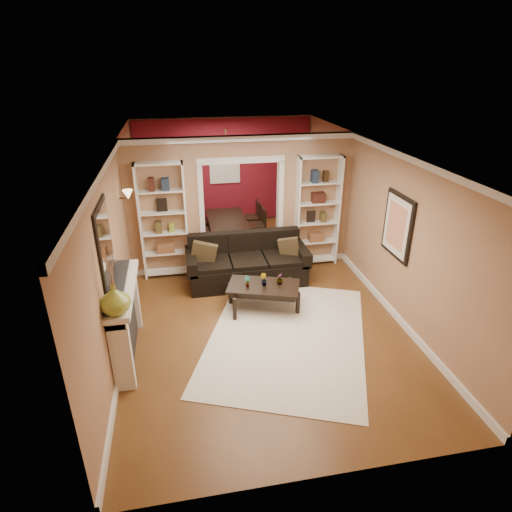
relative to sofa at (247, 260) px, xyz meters
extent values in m
plane|color=brown|center=(0.01, -0.45, -0.46)|extent=(8.00, 8.00, 0.00)
plane|color=white|center=(0.01, -0.45, 2.24)|extent=(8.00, 8.00, 0.00)
plane|color=#AB7D5A|center=(0.01, 3.55, 0.89)|extent=(8.00, 0.00, 8.00)
plane|color=#AB7D5A|center=(0.01, -4.45, 0.89)|extent=(8.00, 0.00, 8.00)
plane|color=#AB7D5A|center=(-2.24, -0.45, 0.89)|extent=(0.00, 8.00, 8.00)
plane|color=#AB7D5A|center=(2.26, -0.45, 0.89)|extent=(0.00, 8.00, 8.00)
cube|color=#AB7D5A|center=(0.01, 0.75, 0.89)|extent=(4.50, 0.15, 2.70)
cube|color=maroon|center=(0.01, 3.52, 0.86)|extent=(4.44, 0.04, 2.64)
cube|color=#8CA5CC|center=(0.01, 3.48, 1.09)|extent=(0.78, 0.03, 0.98)
cube|color=silver|center=(0.31, -1.94, -0.45)|extent=(3.42, 3.96, 0.01)
cube|color=black|center=(0.00, 0.00, 0.00)|extent=(2.34, 1.01, 0.91)
cube|color=#4E3D21|center=(-0.83, -0.02, 0.22)|extent=(0.48, 0.22, 0.46)
cube|color=#4E3D21|center=(0.83, -0.02, 0.19)|extent=(0.40, 0.25, 0.39)
cube|color=black|center=(0.11, -1.05, -0.23)|extent=(1.36, 1.01, 0.46)
imported|color=#336626|center=(-0.18, -1.05, 0.11)|extent=(0.13, 0.10, 0.21)
imported|color=#336626|center=(0.11, -1.05, 0.11)|extent=(0.15, 0.15, 0.22)
imported|color=#336626|center=(0.39, -1.05, 0.10)|extent=(0.13, 0.13, 0.19)
cube|color=white|center=(-1.54, 0.58, 0.69)|extent=(0.90, 0.30, 2.30)
cube|color=white|center=(1.56, 0.58, 0.69)|extent=(0.90, 0.30, 2.30)
cube|color=white|center=(-2.08, -1.95, 0.12)|extent=(0.32, 1.70, 1.16)
imported|color=olive|center=(-2.08, -2.65, 0.90)|extent=(0.44, 0.44, 0.39)
cube|color=silver|center=(-2.22, -1.95, 1.34)|extent=(0.03, 0.95, 1.10)
cube|color=#FFE0A5|center=(-2.14, 0.10, 1.37)|extent=(0.18, 0.18, 0.22)
cube|color=black|center=(2.22, -1.45, 1.09)|extent=(0.04, 0.85, 1.05)
imported|color=black|center=(-0.09, 2.13, -0.18)|extent=(1.60, 0.89, 0.56)
cube|color=black|center=(-0.64, 1.83, -0.05)|extent=(0.49, 0.49, 0.82)
cube|color=black|center=(0.46, 1.83, -0.01)|extent=(0.55, 0.55, 0.90)
cube|color=black|center=(-0.64, 2.43, -0.04)|extent=(0.54, 0.54, 0.83)
cube|color=black|center=(0.46, 2.43, -0.02)|extent=(0.53, 0.53, 0.87)
cube|color=#3D2F1B|center=(0.01, 2.25, 1.56)|extent=(0.50, 0.50, 0.30)
camera|label=1|loc=(-1.22, -7.38, 3.56)|focal=30.00mm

